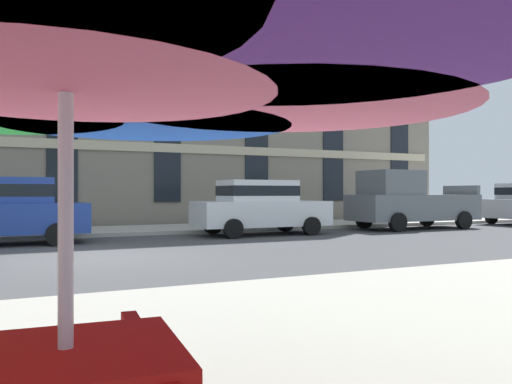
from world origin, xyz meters
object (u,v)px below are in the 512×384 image
sedan_blue (2,209)px  patio_umbrella (66,42)px  sedan_white (260,206)px  pickup_gray (409,202)px

sedan_blue → patio_umbrella: patio_umbrella is taller
sedan_white → pickup_gray: 6.25m
sedan_white → sedan_blue: bearing=180.0°
sedan_white → patio_umbrella: patio_umbrella is taller
sedan_blue → sedan_white: size_ratio=1.00×
pickup_gray → patio_umbrella: size_ratio=1.36×
sedan_blue → pickup_gray: size_ratio=0.86×
patio_umbrella → sedan_blue: bearing=92.7°
sedan_blue → patio_umbrella: bearing=-87.3°
sedan_blue → sedan_white: bearing=0.0°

